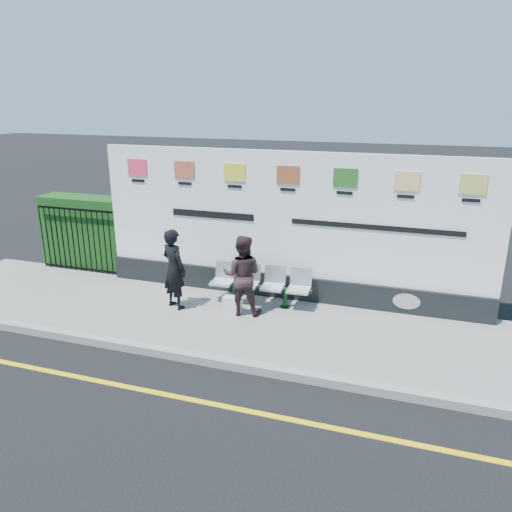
{
  "coord_description": "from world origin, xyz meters",
  "views": [
    {
      "loc": [
        2.91,
        -5.52,
        4.17
      ],
      "look_at": [
        0.13,
        2.94,
        1.25
      ],
      "focal_mm": 35.0,
      "sensor_mm": 36.0,
      "label": 1
    }
  ],
  "objects_px": {
    "woman_left": "(174,269)",
    "woman_right": "(242,275)",
    "billboard": "(288,236)",
    "bench": "(260,295)"
  },
  "relations": [
    {
      "from": "billboard",
      "to": "bench",
      "type": "relative_size",
      "value": 4.0
    },
    {
      "from": "woman_left",
      "to": "billboard",
      "type": "bearing_deg",
      "value": -124.22
    },
    {
      "from": "woman_right",
      "to": "billboard",
      "type": "bearing_deg",
      "value": -128.87
    },
    {
      "from": "woman_left",
      "to": "bench",
      "type": "bearing_deg",
      "value": -134.02
    },
    {
      "from": "woman_left",
      "to": "woman_right",
      "type": "distance_m",
      "value": 1.36
    },
    {
      "from": "billboard",
      "to": "woman_left",
      "type": "xyz_separation_m",
      "value": [
        -1.95,
        -1.21,
        -0.5
      ]
    },
    {
      "from": "billboard",
      "to": "bench",
      "type": "height_order",
      "value": "billboard"
    },
    {
      "from": "billboard",
      "to": "woman_right",
      "type": "height_order",
      "value": "billboard"
    },
    {
      "from": "billboard",
      "to": "bench",
      "type": "xyz_separation_m",
      "value": [
        -0.4,
        -0.58,
        -1.09
      ]
    },
    {
      "from": "woman_left",
      "to": "woman_right",
      "type": "xyz_separation_m",
      "value": [
        1.36,
        0.14,
        -0.02
      ]
    }
  ]
}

